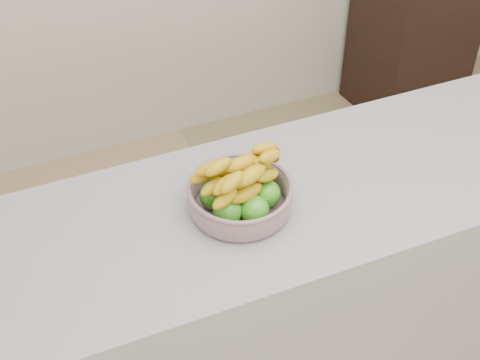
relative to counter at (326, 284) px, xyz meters
The scene contains 3 objects.
counter is the anchor object (origin of this frame).
cabinet 1.83m from the counter, 47.22° to the left, with size 0.54×0.43×0.97m, color black.
fruit_bowl 0.59m from the counter, behind, with size 0.28×0.28×0.17m.
Camera 1 is at (-0.81, -0.76, 2.13)m, focal length 50.00 mm.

